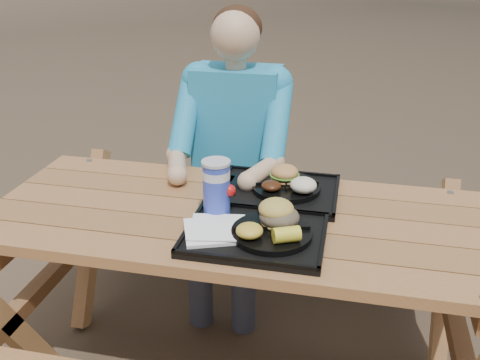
# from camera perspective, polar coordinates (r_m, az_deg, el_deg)

# --- Properties ---
(picnic_table) EXTENTS (1.80, 1.49, 0.75)m
(picnic_table) POSITION_cam_1_polar(r_m,az_deg,el_deg) (2.09, 0.00, -12.69)
(picnic_table) COLOR #999999
(picnic_table) RESTS_ON ground
(tray_near) EXTENTS (0.45, 0.35, 0.02)m
(tray_near) POSITION_cam_1_polar(r_m,az_deg,el_deg) (1.74, 1.61, -5.95)
(tray_near) COLOR black
(tray_near) RESTS_ON picnic_table
(tray_far) EXTENTS (0.45, 0.35, 0.02)m
(tray_far) POSITION_cam_1_polar(r_m,az_deg,el_deg) (2.03, 4.03, -1.32)
(tray_far) COLOR black
(tray_far) RESTS_ON picnic_table
(plate_near) EXTENTS (0.26, 0.26, 0.02)m
(plate_near) POSITION_cam_1_polar(r_m,az_deg,el_deg) (1.72, 3.40, -5.65)
(plate_near) COLOR black
(plate_near) RESTS_ON tray_near
(plate_far) EXTENTS (0.26, 0.26, 0.02)m
(plate_far) POSITION_cam_1_polar(r_m,az_deg,el_deg) (2.03, 4.93, -0.76)
(plate_far) COLOR black
(plate_far) RESTS_ON tray_far
(napkin_stack) EXTENTS (0.23, 0.23, 0.02)m
(napkin_stack) POSITION_cam_1_polar(r_m,az_deg,el_deg) (1.73, -2.91, -5.33)
(napkin_stack) COLOR white
(napkin_stack) RESTS_ON tray_near
(soda_cup) EXTENTS (0.09, 0.09, 0.19)m
(soda_cup) POSITION_cam_1_polar(r_m,az_deg,el_deg) (1.81, -2.53, -0.99)
(soda_cup) COLOR #182DB5
(soda_cup) RESTS_ON tray_near
(condiment_bbq) EXTENTS (0.06, 0.06, 0.03)m
(condiment_bbq) POSITION_cam_1_polar(r_m,az_deg,el_deg) (1.84, 2.76, -3.26)
(condiment_bbq) COLOR black
(condiment_bbq) RESTS_ON tray_near
(condiment_mustard) EXTENTS (0.05, 0.05, 0.03)m
(condiment_mustard) POSITION_cam_1_polar(r_m,az_deg,el_deg) (1.82, 3.91, -3.67)
(condiment_mustard) COLOR yellow
(condiment_mustard) RESTS_ON tray_near
(sandwich) EXTENTS (0.12, 0.12, 0.13)m
(sandwich) POSITION_cam_1_polar(r_m,az_deg,el_deg) (1.72, 4.25, -2.83)
(sandwich) COLOR gold
(sandwich) RESTS_ON plate_near
(mac_cheese) EXTENTS (0.09, 0.09, 0.04)m
(mac_cheese) POSITION_cam_1_polar(r_m,az_deg,el_deg) (1.66, 1.02, -5.42)
(mac_cheese) COLOR gold
(mac_cheese) RESTS_ON plate_near
(corn_cob) EXTENTS (0.11, 0.11, 0.05)m
(corn_cob) POSITION_cam_1_polar(r_m,az_deg,el_deg) (1.64, 4.98, -5.82)
(corn_cob) COLOR yellow
(corn_cob) RESTS_ON plate_near
(cutlery_far) EXTENTS (0.05, 0.18, 0.01)m
(cutlery_far) POSITION_cam_1_polar(r_m,az_deg,el_deg) (2.05, -0.76, -0.51)
(cutlery_far) COLOR black
(cutlery_far) RESTS_ON tray_far
(burger) EXTENTS (0.11, 0.11, 0.09)m
(burger) POSITION_cam_1_polar(r_m,az_deg,el_deg) (2.04, 4.81, 1.19)
(burger) COLOR #CA8847
(burger) RESTS_ON plate_far
(baked_beans) EXTENTS (0.07, 0.07, 0.03)m
(baked_beans) POSITION_cam_1_polar(r_m,az_deg,el_deg) (1.97, 3.35, -0.62)
(baked_beans) COLOR #421E0D
(baked_beans) RESTS_ON plate_far
(potato_salad) EXTENTS (0.10, 0.10, 0.05)m
(potato_salad) POSITION_cam_1_polar(r_m,az_deg,el_deg) (1.96, 6.77, -0.53)
(potato_salad) COLOR #E9E4C6
(potato_salad) RESTS_ON plate_far
(diner) EXTENTS (0.48, 0.84, 1.28)m
(diner) POSITION_cam_1_polar(r_m,az_deg,el_deg) (2.49, -0.40, 0.78)
(diner) COLOR #1A8EBB
(diner) RESTS_ON ground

